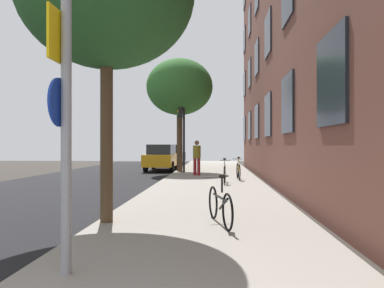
% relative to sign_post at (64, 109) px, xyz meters
% --- Properties ---
extents(ground_plane, '(41.80, 41.80, 0.00)m').
position_rel_sign_post_xyz_m(ground_plane, '(-1.97, 11.65, -2.01)').
color(ground_plane, '#332D28').
extents(road_asphalt, '(7.00, 38.00, 0.01)m').
position_rel_sign_post_xyz_m(road_asphalt, '(-4.07, 11.65, -2.00)').
color(road_asphalt, black).
rests_on(road_asphalt, ground).
extents(sidewalk, '(4.20, 38.00, 0.12)m').
position_rel_sign_post_xyz_m(sidewalk, '(1.53, 11.65, -1.95)').
color(sidewalk, gray).
rests_on(sidewalk, ground).
extents(building_facade, '(0.56, 27.00, 14.19)m').
position_rel_sign_post_xyz_m(building_facade, '(4.12, 11.15, 5.10)').
color(building_facade, brown).
rests_on(building_facade, ground).
extents(sign_post, '(0.16, 0.60, 3.38)m').
position_rel_sign_post_xyz_m(sign_post, '(0.00, 0.00, 0.00)').
color(sign_post, gray).
rests_on(sign_post, sidewalk).
extents(traffic_light, '(0.43, 0.24, 3.78)m').
position_rel_sign_post_xyz_m(traffic_light, '(-0.10, 15.91, 0.70)').
color(traffic_light, black).
rests_on(traffic_light, sidewalk).
extents(tree_far, '(3.76, 3.76, 6.39)m').
position_rel_sign_post_xyz_m(tree_far, '(-0.33, 16.92, 2.87)').
color(tree_far, '#4C3823').
rests_on(tree_far, sidewalk).
extents(bicycle_0, '(0.56, 1.71, 0.94)m').
position_rel_sign_post_xyz_m(bicycle_0, '(1.81, 2.76, -1.52)').
color(bicycle_0, black).
rests_on(bicycle_0, sidewalk).
extents(bicycle_1, '(0.42, 1.74, 0.98)m').
position_rel_sign_post_xyz_m(bicycle_1, '(2.07, 10.32, -1.51)').
color(bicycle_1, black).
rests_on(bicycle_1, sidewalk).
extents(bicycle_2, '(0.42, 1.67, 0.97)m').
position_rel_sign_post_xyz_m(bicycle_2, '(2.70, 11.88, -1.51)').
color(bicycle_2, black).
rests_on(bicycle_2, sidewalk).
extents(pedestrian_0, '(0.49, 0.49, 1.71)m').
position_rel_sign_post_xyz_m(pedestrian_0, '(0.80, 14.04, -0.91)').
color(pedestrian_0, maroon).
rests_on(pedestrian_0, sidewalk).
extents(car_0, '(1.78, 4.45, 1.62)m').
position_rel_sign_post_xyz_m(car_0, '(-1.61, 18.78, -1.17)').
color(car_0, orange).
rests_on(car_0, road_asphalt).
extents(car_1, '(1.82, 4.32, 1.62)m').
position_rel_sign_post_xyz_m(car_1, '(-1.67, 24.33, -1.17)').
color(car_1, black).
rests_on(car_1, road_asphalt).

